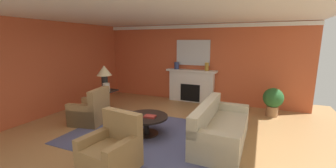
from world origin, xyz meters
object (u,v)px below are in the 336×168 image
object	(u,v)px
fireplace	(191,87)
potted_plant	(273,100)
sofa	(220,129)
vase_on_side_table	(106,87)
coffee_table	(146,121)
table_lamp	(104,73)
armchair_facing_fireplace	(112,152)
vase_mantel_left	(177,66)
vase_mantel_right	(207,67)
armchair_near_window	(91,112)
side_table	(106,100)
mantel_mirror	(193,53)

from	to	relation	value
fireplace	potted_plant	world-z (taller)	fireplace
sofa	vase_on_side_table	world-z (taller)	vase_on_side_table
coffee_table	table_lamp	bearing A→B (deg)	155.14
armchair_facing_fireplace	table_lamp	world-z (taller)	table_lamp
vase_mantel_left	potted_plant	world-z (taller)	vase_mantel_left
vase_mantel_right	vase_mantel_left	size ratio (longest dim) A/B	1.08
table_lamp	vase_mantel_right	xyz separation A→B (m)	(2.52, 2.20, 0.07)
armchair_facing_fireplace	potted_plant	bearing A→B (deg)	57.26
coffee_table	vase_mantel_right	world-z (taller)	vase_mantel_right
coffee_table	vase_mantel_left	xyz separation A→B (m)	(-0.46, 3.07, 0.95)
armchair_facing_fireplace	vase_mantel_right	xyz separation A→B (m)	(0.50, 4.52, 0.99)
sofa	coffee_table	distance (m)	1.66
armchair_near_window	vase_on_side_table	bearing A→B (deg)	93.11
armchair_near_window	armchair_facing_fireplace	world-z (taller)	same
vase_mantel_right	vase_mantel_left	world-z (taller)	vase_mantel_right
armchair_facing_fireplace	side_table	world-z (taller)	armchair_facing_fireplace
fireplace	armchair_near_window	size ratio (longest dim) A/B	1.89
sofa	vase_on_side_table	distance (m)	3.45
mantel_mirror	vase_mantel_right	xyz separation A→B (m)	(0.55, -0.17, -0.45)
sofa	fireplace	bearing A→B (deg)	118.48
sofa	potted_plant	bearing A→B (deg)	64.75
coffee_table	side_table	bearing A→B (deg)	155.14
vase_on_side_table	vase_mantel_right	xyz separation A→B (m)	(2.37, 2.32, 0.47)
vase_on_side_table	vase_mantel_right	distance (m)	3.35
armchair_near_window	armchair_facing_fireplace	bearing A→B (deg)	-38.81
vase_mantel_right	potted_plant	world-z (taller)	vase_mantel_right
vase_on_side_table	vase_mantel_right	size ratio (longest dim) A/B	0.92
vase_mantel_right	armchair_near_window	bearing A→B (deg)	-127.50
vase_mantel_right	potted_plant	size ratio (longest dim) A/B	0.33
fireplace	vase_mantel_left	bearing A→B (deg)	-174.87
fireplace	potted_plant	xyz separation A→B (m)	(2.63, -0.56, -0.06)
armchair_facing_fireplace	potted_plant	distance (m)	4.77
side_table	armchair_near_window	bearing A→B (deg)	-77.35
coffee_table	table_lamp	distance (m)	2.26
coffee_table	vase_mantel_right	distance (m)	3.28
armchair_near_window	table_lamp	distance (m)	1.26
mantel_mirror	sofa	world-z (taller)	mantel_mirror
mantel_mirror	vase_mantel_right	bearing A→B (deg)	-17.18
table_lamp	potted_plant	distance (m)	4.96
fireplace	coffee_table	size ratio (longest dim) A/B	1.80
sofa	vase_mantel_left	xyz separation A→B (m)	(-2.10, 2.81, 0.99)
fireplace	coffee_table	bearing A→B (deg)	-91.69
armchair_facing_fireplace	coffee_table	size ratio (longest dim) A/B	0.95
armchair_near_window	fireplace	bearing A→B (deg)	60.01
table_lamp	potted_plant	size ratio (longest dim) A/B	0.90
mantel_mirror	vase_on_side_table	bearing A→B (deg)	-126.23
mantel_mirror	side_table	distance (m)	3.37
armchair_facing_fireplace	table_lamp	bearing A→B (deg)	131.13
coffee_table	vase_on_side_table	world-z (taller)	vase_on_side_table
armchair_near_window	vase_on_side_table	distance (m)	0.89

